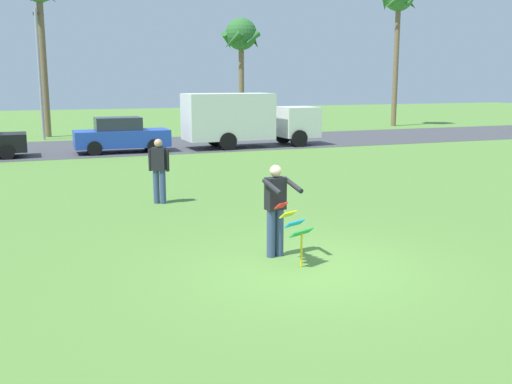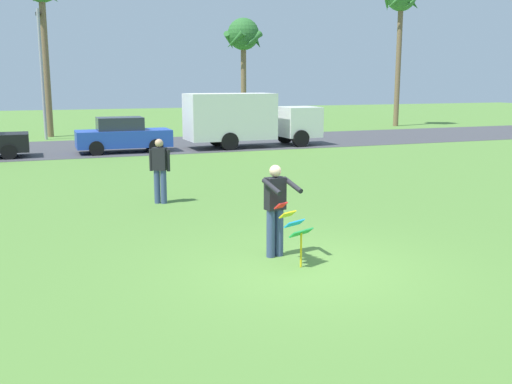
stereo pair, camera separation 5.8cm
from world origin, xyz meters
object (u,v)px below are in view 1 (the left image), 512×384
Objects in this scene: palm_tree_far_left at (399,3)px; person_walker_near at (159,169)px; kite_held at (295,225)px; palm_tree_centre_far at (241,38)px; person_kite_flyer at (276,207)px; parked_truck_white_box at (244,118)px; streetlight_pole at (39,66)px; parked_car_blue at (121,136)px.

person_walker_near is at bearing -135.74° from palm_tree_far_left.
kite_held is 0.11× the size of palm_tree_far_left.
palm_tree_centre_far is 4.22× the size of person_walker_near.
kite_held is 6.26m from person_walker_near.
kite_held is at bearing -126.84° from palm_tree_far_left.
person_kite_flyer is at bearing -127.61° from palm_tree_far_left.
kite_held is 18.78m from parked_truck_white_box.
streetlight_pole reaches higher than person_kite_flyer.
streetlight_pole is (-3.47, 25.00, 3.05)m from person_kite_flyer.
palm_tree_centre_far reaches higher than parked_truck_white_box.
kite_held is at bearing -107.12° from parked_truck_white_box.
parked_car_blue is 2.44× the size of person_walker_near.
kite_held is 30.73m from palm_tree_centre_far.
palm_tree_centre_far is (9.26, 28.83, 5.24)m from kite_held.
parked_car_blue is at bearing 91.03° from person_kite_flyer.
parked_truck_white_box is 3.89× the size of person_walker_near.
palm_tree_far_left is (10.89, -1.93, 2.51)m from palm_tree_centre_far.
kite_held is 0.15× the size of palm_tree_centre_far.
palm_tree_centre_far is 25.44m from person_walker_near.
person_walker_near is (2.45, -19.43, -3.06)m from streetlight_pole.
palm_tree_far_left is 1.43× the size of streetlight_pole.
palm_tree_centre_far reaches higher than person_walker_near.
parked_truck_white_box reaches higher than person_kite_flyer.
streetlight_pole is at bearing 97.18° from person_walker_near.
palm_tree_far_left is at bearing -10.07° from palm_tree_centre_far.
parked_car_blue is 8.89m from streetlight_pole.
kite_held is 34.49m from palm_tree_far_left.
parked_truck_white_box is 12.17m from streetlight_pole.
palm_tree_far_left reaches higher than streetlight_pole.
parked_car_blue is at bearing -67.59° from streetlight_pole.
palm_tree_far_left is (20.15, 26.89, 7.75)m from kite_held.
parked_car_blue is at bearing -131.64° from palm_tree_centre_far.
person_kite_flyer is 5.65m from person_walker_near.
parked_car_blue is 11.80m from person_walker_near.
person_walker_near is at bearing 100.38° from person_kite_flyer.
parked_truck_white_box is 18.55m from palm_tree_far_left.
palm_tree_far_left is 24.18m from streetlight_pole.
palm_tree_centre_far is at bearing 65.38° from person_walker_near.
person_walker_near is (-1.13, 6.16, 0.20)m from kite_held.
parked_truck_white_box is at bearing 72.88° from kite_held.
kite_held is 0.64× the size of person_walker_near.
person_kite_flyer is at bearing 100.27° from kite_held.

